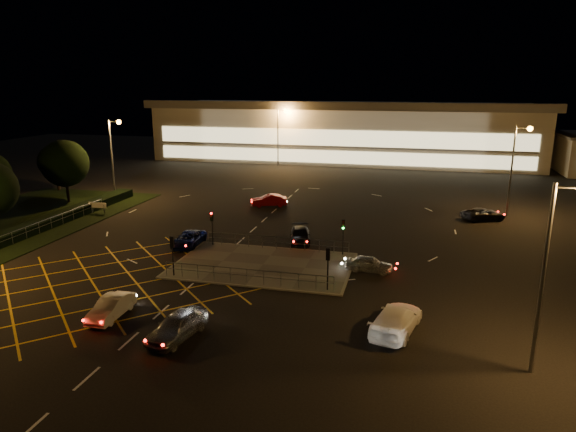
% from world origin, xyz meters
% --- Properties ---
extents(ground, '(180.00, 180.00, 0.00)m').
position_xyz_m(ground, '(0.00, 0.00, 0.00)').
color(ground, black).
rests_on(ground, ground).
extents(pedestrian_island, '(14.00, 9.00, 0.12)m').
position_xyz_m(pedestrian_island, '(2.00, -2.00, 0.06)').
color(pedestrian_island, '#4C4944').
rests_on(pedestrian_island, ground).
extents(grass_verge, '(18.00, 30.00, 0.08)m').
position_xyz_m(grass_verge, '(-28.00, 6.00, 0.04)').
color(grass_verge, black).
rests_on(grass_verge, ground).
extents(hedge, '(2.00, 26.00, 1.00)m').
position_xyz_m(hedge, '(-23.00, 6.00, 0.50)').
color(hedge, black).
rests_on(hedge, ground).
extents(supermarket, '(72.00, 26.50, 10.50)m').
position_xyz_m(supermarket, '(0.00, 61.95, 5.31)').
color(supermarket, beige).
rests_on(supermarket, ground).
extents(streetlight_se, '(1.78, 0.56, 10.03)m').
position_xyz_m(streetlight_se, '(20.44, -14.00, 6.56)').
color(streetlight_se, slate).
rests_on(streetlight_se, ground).
extents(streetlight_nw, '(1.78, 0.56, 10.03)m').
position_xyz_m(streetlight_nw, '(-23.56, 18.00, 6.56)').
color(streetlight_nw, slate).
rests_on(streetlight_nw, ground).
extents(streetlight_ne, '(1.78, 0.56, 10.03)m').
position_xyz_m(streetlight_ne, '(24.44, 20.00, 6.56)').
color(streetlight_ne, slate).
rests_on(streetlight_ne, ground).
extents(streetlight_far_left, '(1.78, 0.56, 10.03)m').
position_xyz_m(streetlight_far_left, '(-9.56, 48.00, 6.56)').
color(streetlight_far_left, slate).
rests_on(streetlight_far_left, ground).
extents(streetlight_far_right, '(1.78, 0.56, 10.03)m').
position_xyz_m(streetlight_far_right, '(30.44, 50.00, 6.56)').
color(streetlight_far_right, slate).
rests_on(streetlight_far_right, ground).
extents(signal_sw, '(0.28, 0.30, 3.15)m').
position_xyz_m(signal_sw, '(-4.00, -5.99, 2.37)').
color(signal_sw, black).
rests_on(signal_sw, pedestrian_island).
extents(signal_se, '(0.28, 0.30, 3.15)m').
position_xyz_m(signal_se, '(8.00, -5.99, 2.37)').
color(signal_se, black).
rests_on(signal_se, pedestrian_island).
extents(signal_nw, '(0.28, 0.30, 3.15)m').
position_xyz_m(signal_nw, '(-4.00, 1.99, 2.37)').
color(signal_nw, black).
rests_on(signal_nw, pedestrian_island).
extents(signal_ne, '(0.28, 0.30, 3.15)m').
position_xyz_m(signal_ne, '(8.00, 1.99, 2.37)').
color(signal_ne, black).
rests_on(signal_ne, pedestrian_island).
extents(tree_c, '(5.76, 5.76, 7.84)m').
position_xyz_m(tree_c, '(-28.00, 14.00, 4.95)').
color(tree_c, black).
rests_on(tree_c, ground).
extents(tree_d, '(4.68, 4.68, 6.37)m').
position_xyz_m(tree_d, '(-34.00, 20.00, 4.02)').
color(tree_d, black).
rests_on(tree_d, ground).
extents(car_near_silver, '(2.66, 4.79, 1.54)m').
position_xyz_m(car_near_silver, '(0.60, -14.95, 0.77)').
color(car_near_silver, '#9D9FA4').
rests_on(car_near_silver, ground).
extents(car_queue_white, '(1.50, 4.07, 1.33)m').
position_xyz_m(car_queue_white, '(-4.72, -13.42, 0.67)').
color(car_queue_white, silver).
rests_on(car_queue_white, ground).
extents(car_left_blue, '(2.34, 4.71, 1.28)m').
position_xyz_m(car_left_blue, '(-6.17, 1.47, 0.64)').
color(car_left_blue, '#0B1345').
rests_on(car_left_blue, ground).
extents(car_far_dkgrey, '(2.80, 4.85, 1.32)m').
position_xyz_m(car_far_dkgrey, '(3.56, 5.00, 0.66)').
color(car_far_dkgrey, black).
rests_on(car_far_dkgrey, ground).
extents(car_right_silver, '(3.80, 1.76, 1.26)m').
position_xyz_m(car_right_silver, '(10.57, -1.27, 0.63)').
color(car_right_silver, '#B2B4BA').
rests_on(car_right_silver, ground).
extents(car_circ_red, '(4.56, 2.82, 1.42)m').
position_xyz_m(car_circ_red, '(-3.22, 18.20, 0.71)').
color(car_circ_red, maroon).
rests_on(car_circ_red, ground).
extents(car_east_grey, '(5.15, 3.85, 1.30)m').
position_xyz_m(car_east_grey, '(21.24, 17.53, 0.65)').
color(car_east_grey, black).
rests_on(car_east_grey, ground).
extents(car_approach_white, '(3.43, 5.83, 1.58)m').
position_xyz_m(car_approach_white, '(13.01, -11.08, 0.79)').
color(car_approach_white, white).
rests_on(car_approach_white, ground).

